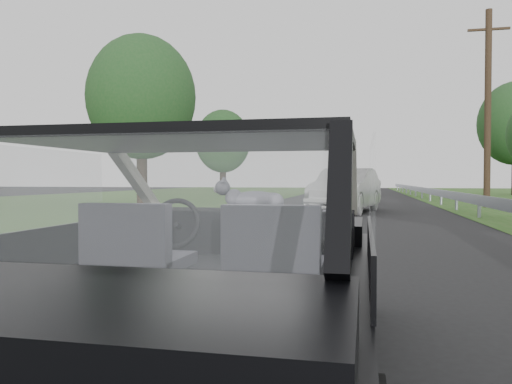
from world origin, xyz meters
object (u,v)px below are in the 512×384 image
at_px(other_car, 346,190).
at_px(cat, 256,199).
at_px(utility_pole, 488,109).
at_px(subject_car, 218,261).

bearing_deg(other_car, cat, -79.22).
distance_m(cat, utility_pole, 20.82).
bearing_deg(cat, utility_pole, 68.74).
height_order(cat, utility_pole, utility_pole).
height_order(subject_car, other_car, other_car).
bearing_deg(utility_pole, subject_car, -106.58).
height_order(cat, other_car, other_car).
xyz_separation_m(cat, utility_pole, (5.94, 19.70, 3.18)).
bearing_deg(other_car, subject_car, -79.57).
bearing_deg(utility_pole, cat, -106.79).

